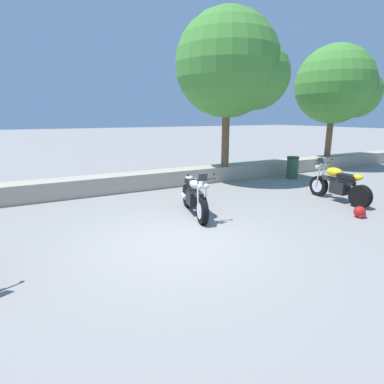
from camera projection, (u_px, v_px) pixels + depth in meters
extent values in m
plane|color=gray|center=(179.00, 242.00, 6.15)|extent=(120.00, 120.00, 0.00)
cube|color=#A89E89|center=(115.00, 183.00, 10.20)|extent=(36.00, 0.80, 0.55)
cylinder|color=black|center=(202.00, 211.00, 7.14)|extent=(0.29, 0.64, 0.62)
cylinder|color=black|center=(188.00, 195.00, 8.50)|extent=(0.33, 0.65, 0.62)
cylinder|color=silver|center=(202.00, 211.00, 7.14)|extent=(0.25, 0.41, 0.38)
cube|color=black|center=(194.00, 198.00, 7.84)|extent=(0.43, 0.55, 0.34)
cube|color=#2D2D30|center=(195.00, 191.00, 7.70)|extent=(0.41, 1.10, 0.12)
ellipsoid|color=#BCBCC1|center=(197.00, 184.00, 7.50)|extent=(0.46, 0.59, 0.26)
cube|color=black|center=(192.00, 182.00, 7.97)|extent=(0.39, 0.61, 0.12)
ellipsoid|color=#BCBCC1|center=(189.00, 178.00, 8.24)|extent=(0.28, 0.33, 0.16)
cylinder|color=#2D2D30|center=(202.00, 179.00, 7.04)|extent=(0.65, 0.20, 0.04)
sphere|color=silver|center=(206.00, 186.00, 6.96)|extent=(0.13, 0.13, 0.13)
sphere|color=silver|center=(200.00, 187.00, 6.93)|extent=(0.13, 0.13, 0.13)
cube|color=#26282D|center=(203.00, 177.00, 6.93)|extent=(0.22, 0.14, 0.18)
cylinder|color=silver|center=(184.00, 196.00, 8.22)|extent=(0.20, 0.40, 0.11)
cylinder|color=silver|center=(206.00, 195.00, 7.11)|extent=(0.08, 0.17, 0.73)
cylinder|color=silver|center=(198.00, 195.00, 7.07)|extent=(0.08, 0.17, 0.73)
sphere|color=#2D2D30|center=(214.00, 174.00, 7.12)|extent=(0.07, 0.07, 0.07)
sphere|color=#2D2D30|center=(188.00, 175.00, 6.99)|extent=(0.07, 0.07, 0.07)
cylinder|color=black|center=(319.00, 186.00, 9.67)|extent=(0.18, 0.63, 0.62)
cylinder|color=black|center=(360.00, 196.00, 8.39)|extent=(0.22, 0.63, 0.62)
cylinder|color=silver|center=(319.00, 186.00, 9.67)|extent=(0.18, 0.39, 0.38)
cube|color=black|center=(340.00, 188.00, 8.96)|extent=(0.35, 0.50, 0.34)
cube|color=#2D2D30|center=(338.00, 180.00, 9.00)|extent=(0.21, 1.11, 0.12)
ellipsoid|color=yellow|center=(334.00, 172.00, 9.08)|extent=(0.37, 0.54, 0.26)
cube|color=black|center=(348.00, 177.00, 8.67)|extent=(0.29, 0.57, 0.12)
ellipsoid|color=yellow|center=(358.00, 177.00, 8.40)|extent=(0.24, 0.29, 0.16)
cylinder|color=#2D2D30|center=(323.00, 163.00, 9.42)|extent=(0.66, 0.08, 0.04)
sphere|color=silver|center=(317.00, 167.00, 9.55)|extent=(0.13, 0.13, 0.13)
sphere|color=silver|center=(321.00, 167.00, 9.61)|extent=(0.13, 0.13, 0.13)
cube|color=#26282D|center=(321.00, 161.00, 9.50)|extent=(0.21, 0.11, 0.18)
cylinder|color=silver|center=(357.00, 192.00, 8.66)|extent=(0.13, 0.39, 0.11)
cylinder|color=silver|center=(319.00, 175.00, 9.51)|extent=(0.05, 0.17, 0.73)
cylinder|color=silver|center=(323.00, 174.00, 9.58)|extent=(0.05, 0.17, 0.73)
sphere|color=#2D2D30|center=(317.00, 160.00, 9.24)|extent=(0.07, 0.07, 0.07)
sphere|color=#2D2D30|center=(332.00, 159.00, 9.49)|extent=(0.07, 0.07, 0.07)
sphere|color=#B21919|center=(360.00, 212.00, 7.62)|extent=(0.28, 0.28, 0.28)
ellipsoid|color=black|center=(363.00, 212.00, 7.55)|extent=(0.23, 0.06, 0.12)
cube|color=#B21919|center=(362.00, 215.00, 7.57)|extent=(0.20, 0.08, 0.08)
cylinder|color=brown|center=(225.00, 136.00, 11.56)|extent=(0.28, 0.28, 2.24)
sphere|color=#428433|center=(227.00, 64.00, 10.97)|extent=(3.68, 3.68, 3.68)
sphere|color=#428433|center=(256.00, 75.00, 10.97)|extent=(2.39, 2.39, 2.39)
cylinder|color=brown|center=(329.00, 135.00, 14.61)|extent=(0.28, 0.28, 1.93)
sphere|color=#428433|center=(334.00, 84.00, 14.07)|extent=(3.46, 3.46, 3.46)
sphere|color=#428433|center=(355.00, 92.00, 14.06)|extent=(2.25, 2.25, 2.25)
cylinder|color=#335638|center=(292.00, 168.00, 12.32)|extent=(0.44, 0.44, 0.80)
cylinder|color=#1E3421|center=(293.00, 157.00, 12.22)|extent=(0.46, 0.46, 0.06)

